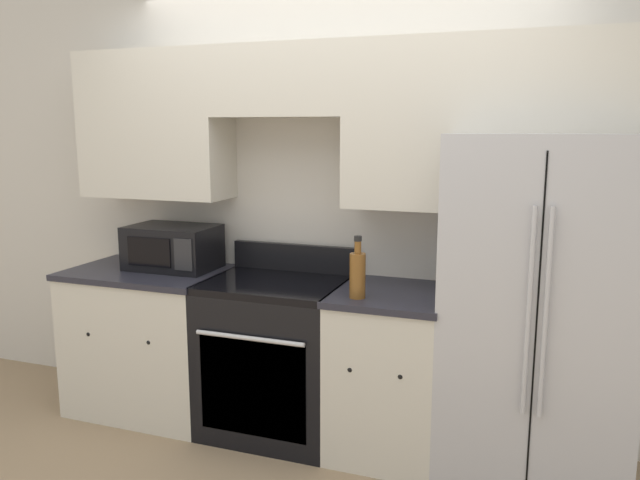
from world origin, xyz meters
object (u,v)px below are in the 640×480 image
object	(u,v)px
refrigerator	(537,309)
microwave	(173,247)
bottle	(358,274)
oven_range	(276,356)

from	to	relation	value
refrigerator	microwave	world-z (taller)	refrigerator
refrigerator	bottle	bearing A→B (deg)	-164.94
refrigerator	bottle	size ratio (longest dim) A/B	5.41
oven_range	microwave	distance (m)	0.91
refrigerator	microwave	bearing A→B (deg)	179.26
oven_range	microwave	bearing A→B (deg)	173.31
refrigerator	oven_range	bearing A→B (deg)	-177.70
oven_range	bottle	bearing A→B (deg)	-18.16
oven_range	microwave	world-z (taller)	microwave
oven_range	bottle	distance (m)	0.80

